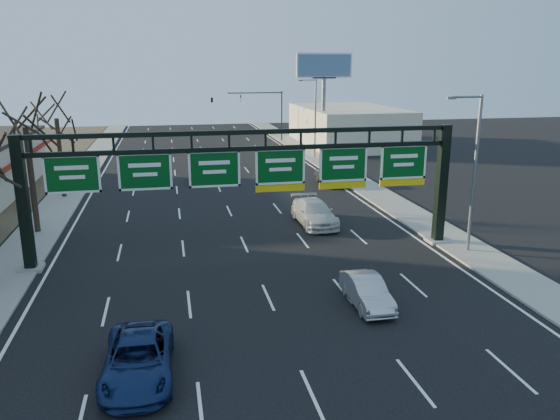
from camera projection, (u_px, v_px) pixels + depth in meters
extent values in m
plane|color=black|center=(276.00, 316.00, 23.74)|extent=(160.00, 160.00, 0.00)
cube|color=gray|center=(53.00, 212.00, 40.14)|extent=(3.00, 120.00, 0.12)
cube|color=gray|center=(380.00, 196.00, 45.15)|extent=(3.00, 120.00, 0.12)
cube|color=white|center=(226.00, 204.00, 42.66)|extent=(21.60, 120.00, 0.01)
cube|color=black|center=(23.00, 205.00, 28.09)|extent=(0.55, 0.55, 7.20)
cube|color=gray|center=(31.00, 268.00, 28.99)|extent=(1.20, 1.20, 0.20)
cube|color=black|center=(441.00, 185.00, 32.67)|extent=(0.55, 0.55, 7.20)
cube|color=gray|center=(437.00, 241.00, 33.57)|extent=(1.20, 1.20, 0.20)
cube|color=black|center=(247.00, 132.00, 29.49)|extent=(23.40, 0.25, 0.25)
cube|color=black|center=(247.00, 149.00, 29.72)|extent=(23.40, 0.25, 0.25)
cube|color=#044414|center=(72.00, 174.00, 28.20)|extent=(2.80, 0.10, 2.00)
cube|color=#044414|center=(145.00, 171.00, 28.92)|extent=(2.80, 0.10, 2.00)
cube|color=#044414|center=(214.00, 169.00, 29.63)|extent=(2.80, 0.10, 2.00)
cube|color=#044414|center=(280.00, 166.00, 30.35)|extent=(2.80, 0.10, 2.00)
cube|color=yellow|center=(280.00, 188.00, 30.67)|extent=(2.80, 0.10, 0.40)
cube|color=#044414|center=(343.00, 164.00, 31.07)|extent=(2.80, 0.10, 2.00)
cube|color=yellow|center=(343.00, 185.00, 31.38)|extent=(2.80, 0.10, 0.40)
cube|color=#044414|center=(403.00, 162.00, 31.79)|extent=(2.80, 0.10, 2.00)
cube|color=yellow|center=(402.00, 182.00, 32.10)|extent=(2.80, 0.10, 0.40)
cube|color=maroon|center=(25.00, 155.00, 47.19)|extent=(1.20, 18.00, 0.40)
cube|color=beige|center=(348.00, 126.00, 74.32)|extent=(12.00, 20.00, 5.00)
cylinder|color=black|center=(32.00, 180.00, 34.51)|extent=(0.36, 0.36, 6.84)
cylinder|color=black|center=(60.00, 157.00, 44.02)|extent=(0.36, 0.36, 6.46)
cylinder|color=slate|center=(474.00, 174.00, 30.69)|extent=(0.20, 0.20, 9.00)
cylinder|color=slate|center=(467.00, 95.00, 29.38)|extent=(1.80, 0.12, 0.12)
cube|color=slate|center=(451.00, 96.00, 29.22)|extent=(0.50, 0.22, 0.15)
cylinder|color=slate|center=(315.00, 118.00, 62.86)|extent=(0.20, 0.20, 9.00)
cylinder|color=slate|center=(308.00, 79.00, 61.55)|extent=(1.80, 0.12, 0.12)
cube|color=slate|center=(300.00, 79.00, 61.39)|extent=(0.50, 0.22, 0.15)
cylinder|color=slate|center=(323.00, 115.00, 68.09)|extent=(0.50, 0.50, 9.00)
cube|color=slate|center=(324.00, 78.00, 66.93)|extent=(3.00, 0.30, 0.20)
cube|color=white|center=(324.00, 65.00, 66.54)|extent=(7.00, 0.30, 3.00)
cube|color=#496D92|center=(325.00, 65.00, 66.36)|extent=(6.60, 0.05, 2.60)
cylinder|color=black|center=(282.00, 116.00, 77.18)|extent=(0.18, 0.18, 7.00)
cylinder|color=black|center=(255.00, 93.00, 75.59)|extent=(7.60, 0.14, 0.14)
imported|color=black|center=(241.00, 99.00, 75.40)|extent=(0.20, 0.20, 1.00)
imported|color=black|center=(212.00, 99.00, 74.62)|extent=(0.54, 0.54, 1.62)
imported|color=navy|center=(138.00, 359.00, 18.88)|extent=(2.47, 5.16, 1.42)
imported|color=#ADADB2|center=(367.00, 291.00, 24.66)|extent=(1.43, 4.05, 1.33)
imported|color=silver|center=(314.00, 213.00, 37.22)|extent=(2.41, 5.61, 1.61)
imported|color=#3B3D40|center=(331.00, 177.00, 49.45)|extent=(2.28, 4.64, 1.52)
imported|color=#B9B9BF|center=(198.00, 174.00, 51.23)|extent=(1.64, 4.14, 1.34)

